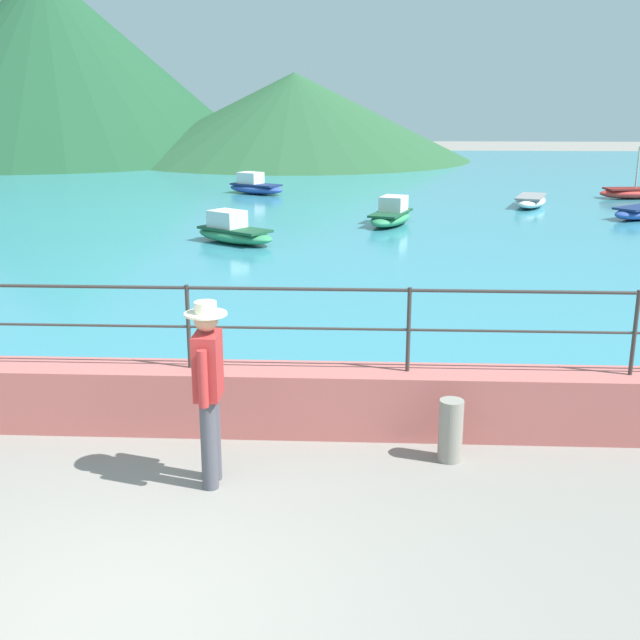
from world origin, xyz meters
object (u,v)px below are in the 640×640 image
person_walking (209,385)px  boat_4 (632,193)px  bollard (451,430)px  boat_0 (233,232)px  boat_1 (255,186)px  boat_6 (531,201)px  boat_3 (391,215)px

person_walking → boat_4: boat_4 is taller
boat_4 → bollard: bearing=-112.3°
boat_0 → boat_1: same height
boat_1 → boat_6: boat_1 is taller
boat_0 → boat_4: bearing=36.4°
person_walking → boat_3: bearing=81.6°
person_walking → boat_6: person_walking is taller
person_walking → boat_1: bearing=96.3°
person_walking → boat_6: (6.81, 18.98, -0.72)m
person_walking → boat_4: size_ratio=0.73×
boat_0 → boat_1: bearing=94.4°
boat_3 → person_walking: bearing=-98.4°
bollard → boat_4: 22.41m
boat_6 → boat_3: bearing=-139.9°
boat_4 → boat_1: bearing=176.9°
boat_1 → boat_3: bearing=-56.1°
boat_1 → boat_3: 8.35m
boat_1 → boat_3: same height
boat_0 → boat_4: (12.45, 9.18, -0.07)m
boat_4 → person_walking: bearing=-116.8°
boat_3 → boat_4: 10.57m
bollard → boat_4: (8.50, 20.73, -0.06)m
boat_1 → boat_4: boat_4 is taller
boat_3 → boat_4: bearing=36.0°
person_walking → boat_6: size_ratio=0.71×
boat_3 → bollard: bearing=-89.8°
bollard → boat_3: size_ratio=0.26×
boat_3 → boat_6: boat_3 is taller
bollard → boat_4: boat_4 is taller
person_walking → boat_1: 22.19m
bollard → boat_0: bearing=108.9°
bollard → boat_6: size_ratio=0.26×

